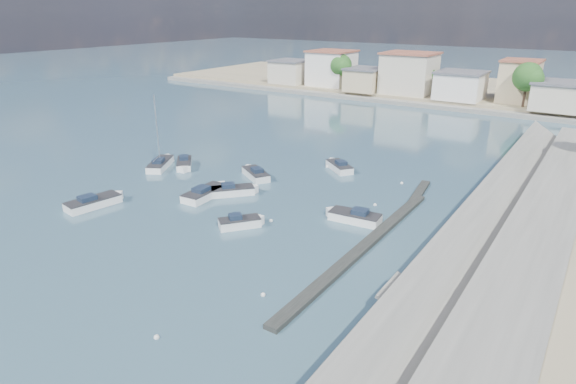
% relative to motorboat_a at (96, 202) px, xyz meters
% --- Properties ---
extents(ground, '(400.00, 400.00, 0.00)m').
position_rel_motorboat_a_xyz_m(ground, '(18.73, 36.52, -0.38)').
color(ground, '#294453').
rests_on(ground, ground).
extents(seawall_walkway, '(5.00, 90.00, 1.80)m').
position_rel_motorboat_a_xyz_m(seawall_walkway, '(37.23, 9.52, 0.52)').
color(seawall_walkway, slate).
rests_on(seawall_walkway, ground).
extents(breakwater, '(2.00, 31.02, 0.35)m').
position_rel_motorboat_a_xyz_m(breakwater, '(25.63, 9.21, -0.21)').
color(breakwater, black).
rests_on(breakwater, ground).
extents(far_shore_land, '(160.00, 40.00, 1.40)m').
position_rel_motorboat_a_xyz_m(far_shore_land, '(18.73, 88.52, 0.32)').
color(far_shore_land, gray).
rests_on(far_shore_land, ground).
extents(far_shore_quay, '(160.00, 2.50, 0.80)m').
position_rel_motorboat_a_xyz_m(far_shore_quay, '(18.73, 67.52, 0.02)').
color(far_shore_quay, slate).
rests_on(far_shore_quay, ground).
extents(far_town, '(113.01, 12.80, 8.35)m').
position_rel_motorboat_a_xyz_m(far_town, '(29.44, 73.44, 4.56)').
color(far_town, beige).
rests_on(far_town, far_shore_land).
extents(shore_trees, '(74.56, 38.32, 7.92)m').
position_rel_motorboat_a_xyz_m(shore_trees, '(27.07, 64.64, 5.84)').
color(shore_trees, '#38281E').
rests_on(shore_trees, ground).
extents(motorboat_a, '(2.83, 5.84, 1.48)m').
position_rel_motorboat_a_xyz_m(motorboat_a, '(0.00, 0.00, 0.00)').
color(motorboat_a, white).
rests_on(motorboat_a, ground).
extents(motorboat_b, '(3.42, 3.77, 1.48)m').
position_rel_motorboat_a_xyz_m(motorboat_b, '(14.94, 4.20, -0.00)').
color(motorboat_b, white).
rests_on(motorboat_b, ground).
extents(motorboat_c, '(4.84, 3.89, 1.48)m').
position_rel_motorboat_a_xyz_m(motorboat_c, '(7.64, 15.58, 0.00)').
color(motorboat_c, white).
rests_on(motorboat_c, ground).
extents(motorboat_d, '(5.26, 2.36, 1.48)m').
position_rel_motorboat_a_xyz_m(motorboat_d, '(22.47, 10.83, -0.00)').
color(motorboat_d, white).
rests_on(motorboat_d, ground).
extents(motorboat_e, '(2.37, 5.90, 1.48)m').
position_rel_motorboat_a_xyz_m(motorboat_e, '(7.26, 7.96, -0.00)').
color(motorboat_e, white).
rests_on(motorboat_e, ground).
extents(motorboat_f, '(4.50, 4.02, 1.48)m').
position_rel_motorboat_a_xyz_m(motorboat_f, '(14.30, 23.37, -0.00)').
color(motorboat_f, white).
rests_on(motorboat_f, ground).
extents(motorboat_g, '(4.21, 4.34, 1.48)m').
position_rel_motorboat_a_xyz_m(motorboat_g, '(-1.69, 13.59, 0.00)').
color(motorboat_g, white).
rests_on(motorboat_g, ground).
extents(motorboat_h, '(4.24, 4.43, 1.48)m').
position_rel_motorboat_a_xyz_m(motorboat_h, '(9.30, 10.01, -0.00)').
color(motorboat_h, white).
rests_on(motorboat_h, ground).
extents(sailboat, '(4.35, 5.68, 9.00)m').
position_rel_motorboat_a_xyz_m(sailboat, '(-4.20, 12.19, 0.04)').
color(sailboat, white).
rests_on(sailboat, ground).
extents(mooring_buoys, '(10.67, 34.35, 0.34)m').
position_rel_motorboat_a_xyz_m(mooring_buoys, '(19.66, 8.99, -0.33)').
color(mooring_buoys, white).
rests_on(mooring_buoys, ground).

